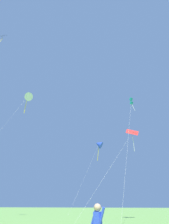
% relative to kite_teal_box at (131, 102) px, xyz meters
% --- Properties ---
extents(kite_teal_box, '(1.01, 8.67, 15.48)m').
position_rel_kite_teal_box_xyz_m(kite_teal_box, '(0.00, 0.00, 0.00)').
color(kite_teal_box, teal).
rests_on(kite_teal_box, ground_plane).
extents(kite_blue_delta, '(2.75, 12.68, 15.58)m').
position_rel_kite_teal_box_xyz_m(kite_blue_delta, '(-10.97, 18.17, -0.20)').
color(kite_blue_delta, blue).
rests_on(kite_blue_delta, ground_plane).
extents(kite_white_distant, '(2.75, 12.70, 21.69)m').
position_rel_kite_teal_box_xyz_m(kite_white_distant, '(-19.66, 1.85, 5.94)').
color(kite_white_distant, white).
rests_on(kite_white_distant, ground_plane).
extents(kite_red_high, '(4.74, 11.75, 11.89)m').
position_rel_kite_teal_box_xyz_m(kite_red_high, '(-0.75, 2.31, -4.14)').
color(kite_red_high, red).
rests_on(kite_red_high, ground_plane).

